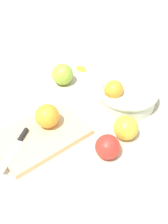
{
  "coord_description": "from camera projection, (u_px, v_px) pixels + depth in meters",
  "views": [
    {
      "loc": [
        0.47,
        0.48,
        0.6
      ],
      "look_at": [
        0.01,
        0.06,
        0.04
      ],
      "focal_mm": 43.88,
      "sensor_mm": 36.0,
      "label": 1
    }
  ],
  "objects": [
    {
      "name": "citrus_peel",
      "position": [
        81.0,
        68.0,
        1.08
      ],
      "size": [
        0.04,
        0.06,
        0.01
      ],
      "primitive_type": "ellipsoid",
      "rotation": [
        0.0,
        0.0,
        1.39
      ],
      "color": "orange",
      "rests_on": "ground_plane"
    },
    {
      "name": "bowl",
      "position": [
        126.0,
        95.0,
        0.91
      ],
      "size": [
        0.2,
        0.2,
        0.1
      ],
      "color": "beige",
      "rests_on": "ground_plane"
    },
    {
      "name": "apple_back_right",
      "position": [
        108.0,
        147.0,
        0.74
      ],
      "size": [
        0.07,
        0.07,
        0.07
      ],
      "primitive_type": "sphere",
      "color": "red",
      "rests_on": "ground_plane"
    },
    {
      "name": "orange_on_board",
      "position": [
        46.0,
        116.0,
        0.81
      ],
      "size": [
        0.07,
        0.07,
        0.07
      ],
      "primitive_type": "sphere",
      "color": "orange",
      "rests_on": "cutting_board"
    },
    {
      "name": "cutting_board",
      "position": [
        41.0,
        136.0,
        0.81
      ],
      "size": [
        0.28,
        0.21,
        0.02
      ],
      "primitive_type": "cube",
      "rotation": [
        0.0,
        0.0,
        -0.14
      ],
      "color": "#DBB77F",
      "rests_on": "ground_plane"
    },
    {
      "name": "apple_front_left",
      "position": [
        62.0,
        74.0,
        0.99
      ],
      "size": [
        0.08,
        0.08,
        0.08
      ],
      "primitive_type": "sphere",
      "color": "#8EB738",
      "rests_on": "ground_plane"
    },
    {
      "name": "ground_plane",
      "position": [
        75.0,
        111.0,
        0.9
      ],
      "size": [
        2.4,
        2.4,
        0.0
      ],
      "primitive_type": "plane",
      "color": "beige"
    },
    {
      "name": "apple_back_center",
      "position": [
        126.0,
        128.0,
        0.79
      ],
      "size": [
        0.07,
        0.07,
        0.07
      ],
      "primitive_type": "sphere",
      "color": "gold",
      "rests_on": "ground_plane"
    },
    {
      "name": "knife",
      "position": [
        18.0,
        143.0,
        0.77
      ],
      "size": [
        0.15,
        0.08,
        0.01
      ],
      "color": "silver",
      "rests_on": "cutting_board"
    }
  ]
}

